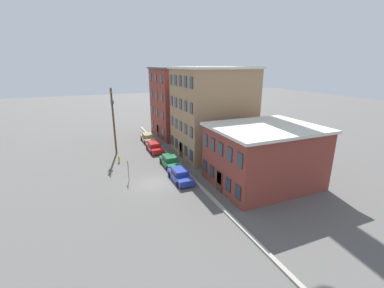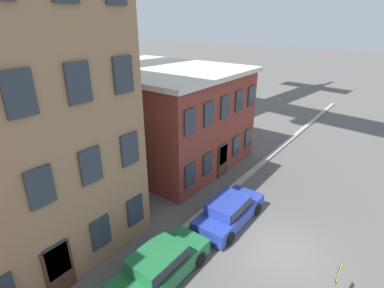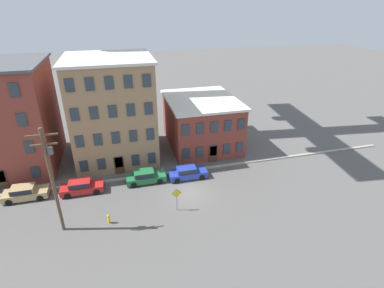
{
  "view_description": "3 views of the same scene",
  "coord_description": "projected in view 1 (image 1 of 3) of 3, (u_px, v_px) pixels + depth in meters",
  "views": [
    {
      "loc": [
        26.33,
        -6.46,
        13.01
      ],
      "look_at": [
        -0.79,
        5.03,
        3.92
      ],
      "focal_mm": 24.0,
      "sensor_mm": 36.0,
      "label": 1
    },
    {
      "loc": [
        -10.9,
        -3.15,
        9.84
      ],
      "look_at": [
        -1.67,
        3.81,
        4.94
      ],
      "focal_mm": 28.0,
      "sensor_mm": 36.0,
      "label": 2
    },
    {
      "loc": [
        -6.54,
        -25.86,
        18.69
      ],
      "look_at": [
        0.79,
        2.25,
        4.67
      ],
      "focal_mm": 28.0,
      "sensor_mm": 36.0,
      "label": 3
    }
  ],
  "objects": [
    {
      "name": "car_red",
      "position": [
        154.0,
        147.0,
        40.2
      ],
      "size": [
        4.4,
        1.92,
        1.43
      ],
      "color": "#B21E1E",
      "rests_on": "ground_plane"
    },
    {
      "name": "apartment_corner",
      "position": [
        184.0,
        101.0,
        49.02
      ],
      "size": [
        11.06,
        11.21,
        12.66
      ],
      "color": "brown",
      "rests_on": "ground_plane"
    },
    {
      "name": "kerb_strip",
      "position": [
        191.0,
        177.0,
        31.07
      ],
      "size": [
        56.0,
        0.36,
        0.16
      ],
      "primitive_type": "cube",
      "color": "#9E998E",
      "rests_on": "ground_plane"
    },
    {
      "name": "car_green",
      "position": [
        170.0,
        161.0,
        34.3
      ],
      "size": [
        4.4,
        1.92,
        1.43
      ],
      "color": "#1E6638",
      "rests_on": "ground_plane"
    },
    {
      "name": "car_blue",
      "position": [
        180.0,
        175.0,
        29.94
      ],
      "size": [
        4.4,
        1.92,
        1.43
      ],
      "color": "#233899",
      "rests_on": "ground_plane"
    },
    {
      "name": "fire_hydrant",
      "position": [
        119.0,
        159.0,
        35.67
      ],
      "size": [
        0.24,
        0.34,
        0.96
      ],
      "color": "yellow",
      "rests_on": "ground_plane"
    },
    {
      "name": "utility_pole",
      "position": [
        113.0,
        118.0,
        37.71
      ],
      "size": [
        2.4,
        0.44,
        9.92
      ],
      "color": "brown",
      "rests_on": "ground_plane"
    },
    {
      "name": "apartment_midblock",
      "position": [
        212.0,
        112.0,
        37.86
      ],
      "size": [
        10.22,
        10.41,
        12.8
      ],
      "color": "#9E7A56",
      "rests_on": "ground_plane"
    },
    {
      "name": "car_tan",
      "position": [
        148.0,
        138.0,
        45.23
      ],
      "size": [
        4.4,
        1.92,
        1.43
      ],
      "color": "tan",
      "rests_on": "ground_plane"
    },
    {
      "name": "caution_sign",
      "position": [
        128.0,
        167.0,
        29.72
      ],
      "size": [
        0.96,
        0.08,
        2.5
      ],
      "color": "slate",
      "rests_on": "ground_plane"
    },
    {
      "name": "ground_plane",
      "position": [
        154.0,
        184.0,
        29.41
      ],
      "size": [
        200.0,
        200.0,
        0.0
      ],
      "primitive_type": "plane",
      "color": "#565451"
    },
    {
      "name": "apartment_far",
      "position": [
        263.0,
        155.0,
        28.72
      ],
      "size": [
        9.38,
        11.48,
        6.68
      ],
      "color": "brown",
      "rests_on": "ground_plane"
    }
  ]
}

